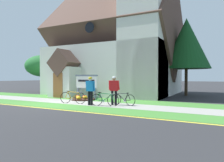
{
  "coord_description": "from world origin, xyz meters",
  "views": [
    {
      "loc": [
        9.51,
        -9.94,
        1.77
      ],
      "look_at": [
        2.79,
        2.86,
        1.47
      ],
      "focal_mm": 33.32,
      "sensor_mm": 36.0,
      "label": 1
    }
  ],
  "objects": [
    {
      "name": "church_lawn",
      "position": [
        -0.45,
        3.76,
        0.0
      ],
      "size": [
        24.0,
        2.38,
        0.01
      ],
      "primitive_type": "cube",
      "color": "#427F33",
      "rests_on": "ground"
    },
    {
      "name": "church_sign",
      "position": [
        0.23,
        3.45,
        1.3
      ],
      "size": [
        1.98,
        0.19,
        1.92
      ],
      "color": "slate",
      "rests_on": "ground"
    },
    {
      "name": "bicycle_orange",
      "position": [
        4.11,
        1.88,
        0.36
      ],
      "size": [
        1.73,
        0.37,
        0.8
      ],
      "color": "black",
      "rests_on": "ground"
    },
    {
      "name": "cyclist_in_orange_jersey",
      "position": [
        2.38,
        0.76,
        1.04
      ],
      "size": [
        0.68,
        0.29,
        1.76
      ],
      "color": "black",
      "rests_on": "ground"
    },
    {
      "name": "bicycle_black",
      "position": [
        0.83,
        0.98,
        0.39
      ],
      "size": [
        1.8,
        0.4,
        0.85
      ],
      "color": "black",
      "rests_on": "ground"
    },
    {
      "name": "cyclist_in_yellow_jersey",
      "position": [
        3.62,
        1.54,
        1.06
      ],
      "size": [
        0.69,
        0.34,
        1.79
      ],
      "color": "black",
      "rests_on": "ground"
    },
    {
      "name": "yard_deciduous_tree",
      "position": [
        -8.54,
        7.4,
        2.98
      ],
      "size": [
        3.88,
        3.88,
        4.21
      ],
      "color": "#3D2D1E",
      "rests_on": "ground"
    },
    {
      "name": "flower_bed",
      "position": [
        0.22,
        2.91,
        0.1
      ],
      "size": [
        1.83,
        1.83,
        0.34
      ],
      "color": "#382319",
      "rests_on": "ground"
    },
    {
      "name": "ground",
      "position": [
        0.0,
        4.0,
        0.0
      ],
      "size": [
        140.0,
        140.0,
        0.0
      ],
      "primitive_type": "plane",
      "color": "#2B2B2D"
    },
    {
      "name": "grass_verge",
      "position": [
        -0.45,
        -0.39,
        0.0
      ],
      "size": [
        32.0,
        1.81,
        0.01
      ],
      "primitive_type": "cube",
      "color": "#427F33",
      "rests_on": "ground"
    },
    {
      "name": "curb_paint_stripe",
      "position": [
        -0.45,
        -1.45,
        0.0
      ],
      "size": [
        28.0,
        0.16,
        0.01
      ],
      "primitive_type": "cube",
      "color": "yellow",
      "rests_on": "ground"
    },
    {
      "name": "church_building",
      "position": [
        -0.05,
        9.71,
        4.76
      ],
      "size": [
        12.34,
        12.17,
        12.39
      ],
      "color": "silver",
      "rests_on": "ground"
    },
    {
      "name": "bicycle_blue",
      "position": [
        3.28,
        0.96,
        0.38
      ],
      "size": [
        1.76,
        0.4,
        0.85
      ],
      "color": "black",
      "rests_on": "ground"
    },
    {
      "name": "roadside_conifer",
      "position": [
        6.64,
        10.39,
        4.84
      ],
      "size": [
        4.32,
        4.32,
        7.19
      ],
      "color": "#3D2D1E",
      "rests_on": "ground"
    },
    {
      "name": "sidewalk_slab",
      "position": [
        -0.45,
        1.54,
        0.01
      ],
      "size": [
        32.0,
        2.05,
        0.01
      ],
      "primitive_type": "cube",
      "color": "#99968E",
      "rests_on": "ground"
    }
  ]
}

